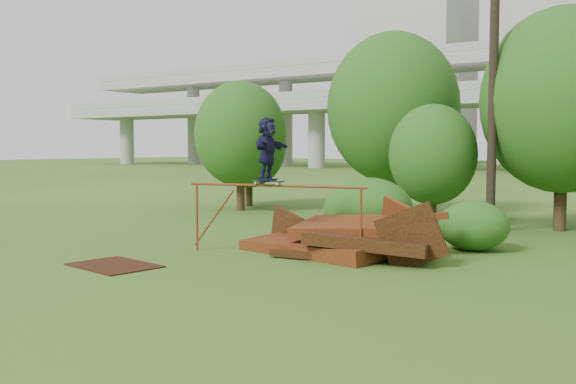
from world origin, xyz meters
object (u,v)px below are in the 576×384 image
Objects in this scene: scrap_pile at (344,240)px; flat_plate at (114,265)px; skater at (268,149)px; utility_pole at (494,58)px.

scrap_pile is 5.58m from flat_plate.
flat_plate is (-2.02, -3.13, -2.63)m from skater.
flat_plate is 0.19× the size of utility_pole.
flat_plate is at bearing -129.24° from scrap_pile.
skater is 8.45m from utility_pole.
flat_plate is at bearing -117.22° from utility_pole.
utility_pole is (5.34, 10.39, 5.41)m from flat_plate.
utility_pole is (1.82, 6.08, 5.05)m from scrap_pile.
scrap_pile is at bearing -106.70° from utility_pole.
skater is (-1.50, -1.18, 2.27)m from scrap_pile.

